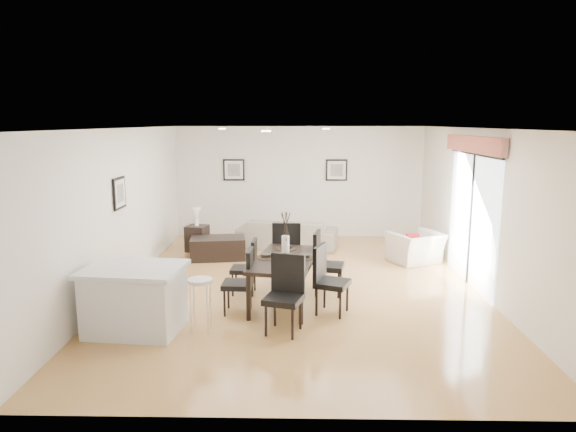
{
  "coord_description": "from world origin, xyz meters",
  "views": [
    {
      "loc": [
        -0.04,
        -8.49,
        2.8
      ],
      "look_at": [
        -0.21,
        0.4,
        1.17
      ],
      "focal_mm": 32.0,
      "sensor_mm": 36.0,
      "label": 1
    }
  ],
  "objects_px": {
    "sofa": "(287,234)",
    "bar_stool": "(200,286)",
    "armchair": "(416,248)",
    "dining_chair_wnear": "(243,278)",
    "dining_chair_wfar": "(248,264)",
    "dining_table": "(286,262)",
    "dining_chair_head": "(286,289)",
    "dining_chair_enear": "(327,276)",
    "dining_chair_efar": "(323,259)",
    "coffee_table": "(218,248)",
    "side_table": "(197,238)",
    "kitchen_island": "(135,299)",
    "dining_chair_foot": "(287,248)"
  },
  "relations": [
    {
      "from": "sofa",
      "to": "bar_stool",
      "type": "height_order",
      "value": "bar_stool"
    },
    {
      "from": "armchair",
      "to": "dining_chair_wnear",
      "type": "relative_size",
      "value": 0.98
    },
    {
      "from": "dining_chair_wfar",
      "to": "dining_table",
      "type": "bearing_deg",
      "value": 57.86
    },
    {
      "from": "dining_chair_head",
      "to": "dining_chair_enear",
      "type": "bearing_deg",
      "value": 65.33
    },
    {
      "from": "dining_chair_efar",
      "to": "coffee_table",
      "type": "height_order",
      "value": "dining_chair_efar"
    },
    {
      "from": "dining_chair_wnear",
      "to": "armchair",
      "type": "bearing_deg",
      "value": 133.7
    },
    {
      "from": "dining_chair_wfar",
      "to": "side_table",
      "type": "xyz_separation_m",
      "value": [
        -1.4,
        2.82,
        -0.23
      ]
    },
    {
      "from": "dining_table",
      "to": "dining_chair_efar",
      "type": "bearing_deg",
      "value": 46.29
    },
    {
      "from": "dining_chair_head",
      "to": "dining_table",
      "type": "bearing_deg",
      "value": 107.96
    },
    {
      "from": "coffee_table",
      "to": "dining_chair_wfar",
      "type": "bearing_deg",
      "value": -76.92
    },
    {
      "from": "armchair",
      "to": "side_table",
      "type": "height_order",
      "value": "armchair"
    },
    {
      "from": "side_table",
      "to": "bar_stool",
      "type": "distance_m",
      "value": 4.5
    },
    {
      "from": "dining_chair_wfar",
      "to": "coffee_table",
      "type": "xyz_separation_m",
      "value": [
        -0.85,
        2.2,
        -0.29
      ]
    },
    {
      "from": "dining_chair_head",
      "to": "bar_stool",
      "type": "bearing_deg",
      "value": -160.55
    },
    {
      "from": "sofa",
      "to": "dining_chair_wfar",
      "type": "distance_m",
      "value": 3.22
    },
    {
      "from": "dining_table",
      "to": "dining_chair_wfar",
      "type": "relative_size",
      "value": 2.05
    },
    {
      "from": "dining_chair_wnear",
      "to": "bar_stool",
      "type": "xyz_separation_m",
      "value": [
        -0.5,
        -0.7,
        0.09
      ]
    },
    {
      "from": "dining_table",
      "to": "kitchen_island",
      "type": "relative_size",
      "value": 1.36
    },
    {
      "from": "dining_chair_foot",
      "to": "bar_stool",
      "type": "distance_m",
      "value": 2.48
    },
    {
      "from": "armchair",
      "to": "dining_chair_head",
      "type": "height_order",
      "value": "dining_chair_head"
    },
    {
      "from": "dining_chair_foot",
      "to": "coffee_table",
      "type": "distance_m",
      "value": 2.17
    },
    {
      "from": "sofa",
      "to": "dining_chair_enear",
      "type": "xyz_separation_m",
      "value": [
        0.67,
        -4.0,
        0.25
      ]
    },
    {
      "from": "dining_chair_efar",
      "to": "dining_chair_foot",
      "type": "relative_size",
      "value": 0.96
    },
    {
      "from": "sofa",
      "to": "armchair",
      "type": "relative_size",
      "value": 2.31
    },
    {
      "from": "dining_chair_wfar",
      "to": "armchair",
      "type": "bearing_deg",
      "value": 124.4
    },
    {
      "from": "side_table",
      "to": "bar_stool",
      "type": "height_order",
      "value": "bar_stool"
    },
    {
      "from": "sofa",
      "to": "side_table",
      "type": "distance_m",
      "value": 2.0
    },
    {
      "from": "dining_chair_efar",
      "to": "sofa",
      "type": "bearing_deg",
      "value": 22.36
    },
    {
      "from": "coffee_table",
      "to": "kitchen_island",
      "type": "relative_size",
      "value": 0.81
    },
    {
      "from": "dining_chair_wnear",
      "to": "kitchen_island",
      "type": "distance_m",
      "value": 1.56
    },
    {
      "from": "dining_chair_foot",
      "to": "sofa",
      "type": "bearing_deg",
      "value": -86.8
    },
    {
      "from": "dining_chair_wfar",
      "to": "dining_chair_foot",
      "type": "distance_m",
      "value": 0.89
    },
    {
      "from": "dining_chair_enear",
      "to": "dining_chair_efar",
      "type": "bearing_deg",
      "value": 22.12
    },
    {
      "from": "kitchen_island",
      "to": "armchair",
      "type": "bearing_deg",
      "value": 43.49
    },
    {
      "from": "sofa",
      "to": "coffee_table",
      "type": "relative_size",
      "value": 1.97
    },
    {
      "from": "sofa",
      "to": "side_table",
      "type": "bearing_deg",
      "value": 19.89
    },
    {
      "from": "dining_chair_wnear",
      "to": "dining_chair_enear",
      "type": "distance_m",
      "value": 1.24
    },
    {
      "from": "sofa",
      "to": "kitchen_island",
      "type": "xyz_separation_m",
      "value": [
        -1.96,
        -4.73,
        0.13
      ]
    },
    {
      "from": "dining_table",
      "to": "side_table",
      "type": "xyz_separation_m",
      "value": [
        -2.02,
        3.26,
        -0.37
      ]
    },
    {
      "from": "kitchen_island",
      "to": "bar_stool",
      "type": "bearing_deg",
      "value": 5.78
    },
    {
      "from": "side_table",
      "to": "armchair",
      "type": "bearing_deg",
      "value": -10.62
    },
    {
      "from": "kitchen_island",
      "to": "bar_stool",
      "type": "height_order",
      "value": "kitchen_island"
    },
    {
      "from": "dining_chair_head",
      "to": "coffee_table",
      "type": "bearing_deg",
      "value": 128.52
    },
    {
      "from": "armchair",
      "to": "coffee_table",
      "type": "height_order",
      "value": "armchair"
    },
    {
      "from": "armchair",
      "to": "bar_stool",
      "type": "distance_m",
      "value": 5.12
    },
    {
      "from": "sofa",
      "to": "dining_chair_foot",
      "type": "xyz_separation_m",
      "value": [
        0.04,
        -2.52,
        0.29
      ]
    },
    {
      "from": "dining_chair_wnear",
      "to": "dining_chair_wfar",
      "type": "xyz_separation_m",
      "value": [
        -0.0,
        0.87,
        -0.03
      ]
    },
    {
      "from": "side_table",
      "to": "kitchen_island",
      "type": "relative_size",
      "value": 0.41
    },
    {
      "from": "dining_chair_wfar",
      "to": "dining_chair_enear",
      "type": "relative_size",
      "value": 0.89
    },
    {
      "from": "sofa",
      "to": "dining_chair_efar",
      "type": "distance_m",
      "value": 3.22
    }
  ]
}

